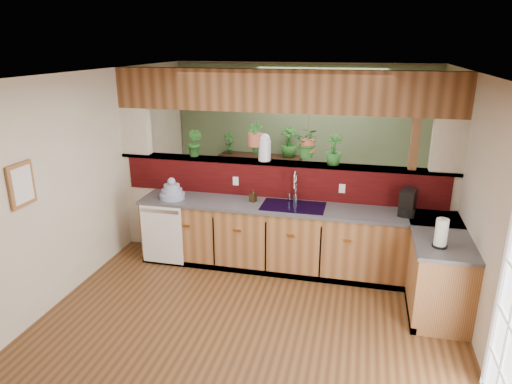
% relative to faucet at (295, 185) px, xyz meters
% --- Properties ---
extents(ground, '(4.60, 7.00, 0.01)m').
position_rel_faucet_xyz_m(ground, '(-0.24, -1.13, -1.13)').
color(ground, '#543319').
rests_on(ground, ground).
extents(ceiling, '(4.60, 7.00, 0.01)m').
position_rel_faucet_xyz_m(ceiling, '(-0.24, -1.13, 1.47)').
color(ceiling, brown).
rests_on(ceiling, ground).
extents(wall_back, '(4.60, 0.02, 2.60)m').
position_rel_faucet_xyz_m(wall_back, '(-0.24, 2.37, 0.17)').
color(wall_back, beige).
rests_on(wall_back, ground).
extents(wall_left, '(0.02, 7.00, 2.60)m').
position_rel_faucet_xyz_m(wall_left, '(-2.54, -1.13, 0.17)').
color(wall_left, beige).
rests_on(wall_left, ground).
extents(wall_right, '(0.02, 7.00, 2.60)m').
position_rel_faucet_xyz_m(wall_right, '(2.06, -1.13, 0.17)').
color(wall_right, beige).
rests_on(wall_right, ground).
extents(pass_through_partition, '(4.60, 0.21, 2.60)m').
position_rel_faucet_xyz_m(pass_through_partition, '(-0.21, 0.21, 0.06)').
color(pass_through_partition, beige).
rests_on(pass_through_partition, ground).
extents(pass_through_ledge, '(4.60, 0.21, 0.04)m').
position_rel_faucet_xyz_m(pass_through_ledge, '(-0.24, 0.22, 0.24)').
color(pass_through_ledge, brown).
rests_on(pass_through_ledge, ground).
extents(header_beam, '(4.60, 0.15, 0.55)m').
position_rel_faucet_xyz_m(header_beam, '(-0.24, 0.22, 1.19)').
color(header_beam, brown).
rests_on(header_beam, ground).
extents(sage_backwall, '(4.55, 0.02, 2.55)m').
position_rel_faucet_xyz_m(sage_backwall, '(-0.24, 2.35, 0.17)').
color(sage_backwall, '#5A704C').
rests_on(sage_backwall, ground).
extents(countertop, '(4.14, 1.52, 0.90)m').
position_rel_faucet_xyz_m(countertop, '(0.59, -0.26, -0.69)').
color(countertop, brown).
rests_on(countertop, ground).
extents(dishwasher, '(0.58, 0.03, 0.82)m').
position_rel_faucet_xyz_m(dishwasher, '(-1.72, -0.47, -0.68)').
color(dishwasher, white).
rests_on(dishwasher, ground).
extents(navy_sink, '(0.82, 0.50, 0.18)m').
position_rel_faucet_xyz_m(navy_sink, '(0.01, -0.16, -0.31)').
color(navy_sink, black).
rests_on(navy_sink, countertop).
extents(framed_print, '(0.04, 0.35, 0.45)m').
position_rel_faucet_xyz_m(framed_print, '(-2.52, -1.93, 0.42)').
color(framed_print, brown).
rests_on(framed_print, wall_left).
extents(faucet, '(0.19, 0.19, 0.44)m').
position_rel_faucet_xyz_m(faucet, '(0.00, 0.00, 0.00)').
color(faucet, '#B7B7B2').
rests_on(faucet, countertop).
extents(dish_stack, '(0.34, 0.34, 0.30)m').
position_rel_faucet_xyz_m(dish_stack, '(-1.64, -0.23, -0.14)').
color(dish_stack, '#8891AF').
rests_on(dish_stack, countertop).
extents(soap_dispenser, '(0.10, 0.10, 0.17)m').
position_rel_faucet_xyz_m(soap_dispenser, '(-0.54, -0.10, -0.15)').
color(soap_dispenser, '#3C2A16').
rests_on(soap_dispenser, countertop).
extents(coffee_maker, '(0.17, 0.29, 0.32)m').
position_rel_faucet_xyz_m(coffee_maker, '(1.42, -0.13, -0.09)').
color(coffee_maker, black).
rests_on(coffee_maker, countertop).
extents(paper_towel, '(0.15, 0.15, 0.33)m').
position_rel_faucet_xyz_m(paper_towel, '(1.68, -1.03, -0.08)').
color(paper_towel, black).
rests_on(paper_towel, countertop).
extents(glass_jar, '(0.17, 0.17, 0.37)m').
position_rel_faucet_xyz_m(glass_jar, '(-0.46, 0.22, 0.44)').
color(glass_jar, silver).
rests_on(glass_jar, pass_through_ledge).
extents(ledge_plant_left, '(0.27, 0.24, 0.40)m').
position_rel_faucet_xyz_m(ledge_plant_left, '(-1.46, 0.22, 0.46)').
color(ledge_plant_left, '#21581F').
rests_on(ledge_plant_left, pass_through_ledge).
extents(ledge_plant_right, '(0.27, 0.27, 0.40)m').
position_rel_faucet_xyz_m(ledge_plant_right, '(0.46, 0.22, 0.45)').
color(ledge_plant_right, '#21581F').
rests_on(ledge_plant_right, pass_through_ledge).
extents(hanging_plant_a, '(0.26, 0.21, 0.56)m').
position_rel_faucet_xyz_m(hanging_plant_a, '(-0.59, 0.22, 0.71)').
color(hanging_plant_a, brown).
rests_on(hanging_plant_a, header_beam).
extents(hanging_plant_b, '(0.43, 0.39, 0.52)m').
position_rel_faucet_xyz_m(hanging_plant_b, '(0.13, 0.22, 0.71)').
color(hanging_plant_b, brown).
rests_on(hanging_plant_b, header_beam).
extents(shelving_console, '(1.48, 0.45, 0.98)m').
position_rel_faucet_xyz_m(shelving_console, '(-0.95, 2.12, -0.63)').
color(shelving_console, black).
rests_on(shelving_console, ground).
extents(shelf_plant_a, '(0.21, 0.15, 0.39)m').
position_rel_faucet_xyz_m(shelf_plant_a, '(-1.53, 2.12, 0.05)').
color(shelf_plant_a, '#21581F').
rests_on(shelf_plant_a, shelving_console).
extents(shelf_plant_b, '(0.32, 0.32, 0.52)m').
position_rel_faucet_xyz_m(shelf_plant_b, '(-0.44, 2.12, 0.12)').
color(shelf_plant_b, '#21581F').
rests_on(shelf_plant_b, shelving_console).
extents(floor_plant, '(0.69, 0.62, 0.71)m').
position_rel_faucet_xyz_m(floor_plant, '(0.38, 1.46, -0.78)').
color(floor_plant, '#21581F').
rests_on(floor_plant, ground).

